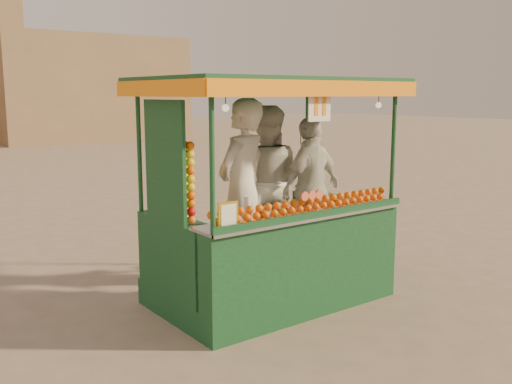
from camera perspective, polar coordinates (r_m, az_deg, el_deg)
ground at (r=6.54m, az=0.96°, el=-10.67°), size 90.00×90.00×0.00m
building_right at (r=30.78m, az=-16.69°, el=9.74°), size 9.00×6.00×5.00m
juice_cart at (r=6.23m, az=1.47°, el=-4.09°), size 2.68×1.74×2.44m
vendor_left at (r=6.22m, az=-1.39°, el=0.27°), size 0.83×0.70×1.95m
vendor_middle at (r=6.96m, az=0.93°, el=0.91°), size 1.14×1.11×1.86m
vendor_right at (r=6.98m, az=5.47°, el=0.34°), size 1.07×0.60×1.72m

